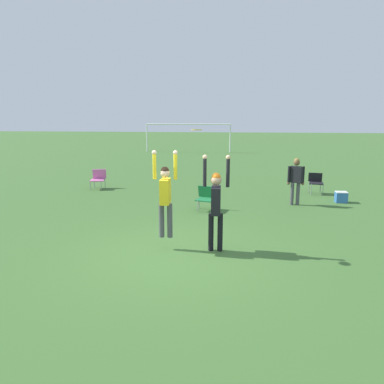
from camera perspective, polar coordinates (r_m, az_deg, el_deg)
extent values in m
plane|color=#3D662D|center=(8.54, -2.09, -9.29)|extent=(120.00, 120.00, 0.00)
cylinder|color=#4C4C51|center=(8.61, -4.66, -4.32)|extent=(0.12, 0.12, 0.79)
cylinder|color=#4C4C51|center=(8.58, -3.40, -4.37)|extent=(0.12, 0.12, 0.79)
cube|color=yellow|center=(8.43, -4.10, 0.08)|extent=(0.21, 0.43, 0.56)
sphere|color=beige|center=(8.36, -4.14, 2.87)|extent=(0.21, 0.21, 0.21)
sphere|color=black|center=(8.35, -4.15, 3.27)|extent=(0.18, 0.18, 0.18)
cylinder|color=yellow|center=(8.38, -5.75, 3.99)|extent=(0.08, 0.08, 0.59)
sphere|color=beige|center=(8.35, -5.79, 6.01)|extent=(0.10, 0.10, 0.10)
cylinder|color=yellow|center=(8.30, -2.55, 3.96)|extent=(0.08, 0.08, 0.59)
sphere|color=beige|center=(8.26, -2.56, 6.00)|extent=(0.10, 0.10, 0.10)
cylinder|color=black|center=(8.56, 2.91, -6.13)|extent=(0.12, 0.12, 0.87)
cylinder|color=black|center=(8.56, 4.30, -6.17)|extent=(0.12, 0.12, 0.87)
cube|color=black|center=(8.36, 3.67, -1.28)|extent=(0.21, 0.46, 0.62)
sphere|color=tan|center=(8.27, 3.71, 1.81)|extent=(0.24, 0.24, 0.24)
sphere|color=orange|center=(8.26, 3.72, 2.25)|extent=(0.20, 0.20, 0.20)
cylinder|color=black|center=(8.26, 1.96, 3.07)|extent=(0.08, 0.08, 0.65)
sphere|color=tan|center=(8.22, 1.97, 5.33)|extent=(0.10, 0.10, 0.10)
cylinder|color=black|center=(8.23, 5.50, 3.00)|extent=(0.08, 0.08, 0.65)
sphere|color=tan|center=(8.19, 5.54, 5.27)|extent=(0.10, 0.10, 0.10)
cylinder|color=yellow|center=(8.07, 0.73, 9.45)|extent=(0.22, 0.23, 0.03)
cylinder|color=gray|center=(15.20, 17.70, 0.39)|extent=(0.02, 0.02, 0.45)
cylinder|color=gray|center=(15.29, 19.33, 0.35)|extent=(0.02, 0.02, 0.45)
cylinder|color=gray|center=(15.62, 17.40, 0.70)|extent=(0.02, 0.02, 0.45)
cylinder|color=gray|center=(15.71, 18.98, 0.66)|extent=(0.02, 0.02, 0.45)
cube|color=black|center=(15.42, 18.40, 1.29)|extent=(0.61, 0.61, 0.04)
cube|color=black|center=(15.62, 18.27, 2.16)|extent=(0.53, 0.19, 0.36)
cylinder|color=gray|center=(11.95, 0.89, -2.19)|extent=(0.02, 0.02, 0.38)
cylinder|color=gray|center=(11.91, 3.16, -2.25)|extent=(0.02, 0.02, 0.38)
cylinder|color=gray|center=(12.41, 1.10, -1.67)|extent=(0.02, 0.02, 0.38)
cylinder|color=gray|center=(12.37, 3.29, -1.73)|extent=(0.02, 0.02, 0.38)
cube|color=#1E753D|center=(12.12, 2.11, -1.16)|extent=(0.69, 0.69, 0.04)
cube|color=#1E753D|center=(12.33, 2.22, 0.06)|extent=(0.56, 0.25, 0.39)
cylinder|color=gray|center=(16.04, -15.26, 0.99)|extent=(0.02, 0.02, 0.39)
cylinder|color=gray|center=(15.87, -13.68, 0.96)|extent=(0.02, 0.02, 0.39)
cylinder|color=gray|center=(16.47, -14.66, 1.30)|extent=(0.02, 0.02, 0.39)
cylinder|color=gray|center=(16.31, -13.12, 1.27)|extent=(0.02, 0.02, 0.39)
cube|color=#C666A3|center=(16.14, -14.21, 1.76)|extent=(0.67, 0.67, 0.04)
cube|color=#C666A3|center=(16.34, -13.93, 2.69)|extent=(0.56, 0.24, 0.41)
cylinder|color=#4C4C51|center=(13.33, 15.00, -0.24)|extent=(0.12, 0.12, 0.78)
cylinder|color=#4C4C51|center=(13.36, 15.83, -0.26)|extent=(0.12, 0.12, 0.78)
cube|color=black|center=(13.23, 15.57, 2.59)|extent=(0.47, 0.40, 0.56)
sphere|color=brown|center=(13.18, 15.67, 4.35)|extent=(0.21, 0.21, 0.21)
sphere|color=olive|center=(13.17, 15.69, 4.60)|extent=(0.18, 0.18, 0.18)
cylinder|color=black|center=(13.20, 14.54, 2.55)|extent=(0.08, 0.08, 0.59)
sphere|color=brown|center=(13.25, 14.47, 1.29)|extent=(0.10, 0.10, 0.10)
cylinder|color=black|center=(13.27, 16.60, 2.48)|extent=(0.08, 0.08, 0.59)
sphere|color=brown|center=(13.32, 16.53, 1.24)|extent=(0.10, 0.10, 0.10)
cube|color=#336BB7|center=(14.30, 21.77, -0.76)|extent=(0.38, 0.34, 0.36)
cube|color=silver|center=(14.26, 21.83, -0.01)|extent=(0.39, 0.35, 0.02)
cylinder|color=white|center=(32.11, -6.89, 8.19)|extent=(0.10, 0.10, 2.30)
cylinder|color=white|center=(31.25, 5.83, 8.12)|extent=(0.10, 0.10, 2.30)
cylinder|color=white|center=(31.44, -0.62, 10.29)|extent=(7.00, 0.10, 0.10)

